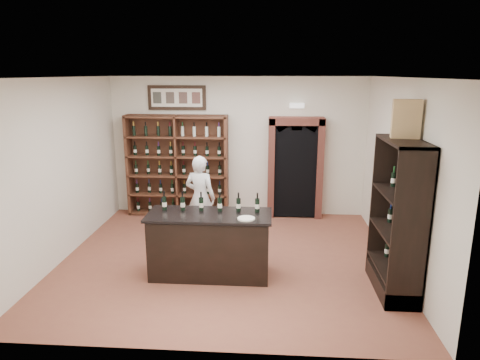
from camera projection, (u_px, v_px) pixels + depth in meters
name	position (u px, v px, depth m)	size (l,w,h in m)	color
floor	(227.00, 259.00, 7.26)	(5.50, 5.50, 0.00)	brown
ceiling	(225.00, 77.00, 6.53)	(5.50, 5.50, 0.00)	white
wall_back	(238.00, 147.00, 9.32)	(5.50, 0.04, 3.00)	beige
wall_left	(61.00, 170.00, 7.08)	(0.04, 5.00, 3.00)	beige
wall_right	(400.00, 176.00, 6.71)	(0.04, 5.00, 3.00)	beige
wine_shelf	(178.00, 165.00, 9.34)	(2.20, 0.38, 2.20)	#522E1C
framed_picture	(177.00, 98.00, 9.12)	(1.25, 0.04, 0.52)	black
arched_doorway	(295.00, 165.00, 9.15)	(1.17, 0.35, 2.17)	black
emergency_light	(297.00, 106.00, 8.93)	(0.30, 0.10, 0.10)	white
tasting_counter	(210.00, 245.00, 6.57)	(1.88, 0.78, 1.00)	black
counter_bottle_0	(164.00, 203.00, 6.61)	(0.07, 0.07, 0.30)	black
counter_bottle_1	(183.00, 204.00, 6.60)	(0.07, 0.07, 0.30)	black
counter_bottle_2	(201.00, 204.00, 6.58)	(0.07, 0.07, 0.30)	black
counter_bottle_3	(220.00, 204.00, 6.56)	(0.07, 0.07, 0.30)	black
counter_bottle_4	(238.00, 205.00, 6.54)	(0.07, 0.07, 0.30)	black
counter_bottle_5	(257.00, 205.00, 6.52)	(0.07, 0.07, 0.30)	black
side_cabinet	(398.00, 241.00, 6.04)	(0.48, 1.20, 2.20)	black
shopkeeper	(200.00, 198.00, 7.98)	(0.58, 0.38, 1.60)	silver
plate	(246.00, 219.00, 6.21)	(0.25, 0.25, 0.02)	silver
wine_crate	(406.00, 119.00, 5.77)	(0.37, 0.15, 0.52)	tan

